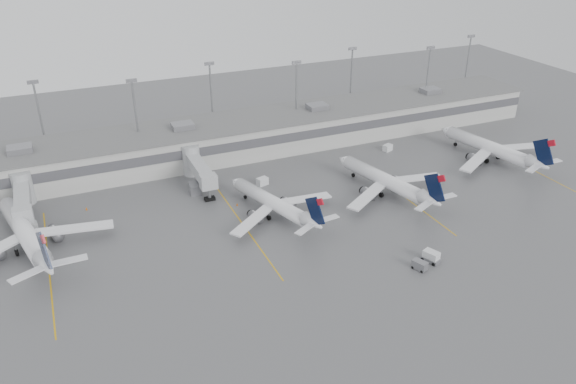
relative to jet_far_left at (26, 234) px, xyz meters
name	(u,v)px	position (x,y,z in m)	size (l,w,h in m)	color
ground	(388,269)	(55.26, -30.61, -3.31)	(260.00, 260.00, 0.00)	#535355
terminal	(263,132)	(55.26, 27.37, 0.87)	(152.00, 17.00, 9.45)	#A9A9A4
light_masts	(254,95)	(55.26, 33.14, 8.72)	(142.40, 8.00, 20.60)	gray
jet_bridge_left	(23,195)	(-0.24, 15.11, 0.56)	(4.00, 17.20, 7.00)	#989B9D
jet_bridge_right	(196,166)	(34.76, 15.11, 0.56)	(4.00, 17.20, 7.00)	#989B9D
stand_markings	(324,207)	(55.26, -6.61, -3.30)	(105.25, 40.00, 0.01)	#D0990C
jet_far_left	(26,234)	(0.00, 0.00, 0.00)	(28.58, 32.40, 10.64)	white
jet_mid_left	(275,203)	(44.69, -6.09, -0.51)	(23.61, 26.89, 8.99)	white
jet_mid_right	(387,181)	(70.07, -6.73, -0.29)	(26.05, 29.54, 9.71)	white
jet_far_right	(492,148)	(102.49, -1.82, -0.14)	(27.61, 31.23, 10.18)	white
baggage_tug	(431,257)	(63.29, -31.49, -2.53)	(2.93, 3.56, 1.98)	silver
baggage_cart	(420,265)	(60.09, -32.69, -2.47)	(2.27, 2.85, 1.61)	slate
gse_uld_a	(32,226)	(0.53, 7.38, -2.55)	(2.13, 1.42, 1.51)	silver
gse_uld_b	(262,181)	(47.43, 7.75, -2.48)	(2.35, 1.56, 1.66)	silver
gse_uld_c	(388,148)	(82.99, 13.10, -2.50)	(2.28, 1.52, 1.61)	silver
gse_loader	(195,188)	(32.82, 9.86, -2.22)	(2.17, 3.47, 2.17)	slate
cone_a	(86,209)	(10.78, 11.27, -2.98)	(0.42, 0.42, 0.66)	#DD6004
cone_b	(237,204)	(39.22, 0.91, -3.01)	(0.37, 0.37, 0.60)	#DD6004
cone_c	(367,173)	(71.20, 3.21, -2.99)	(0.39, 0.39, 0.63)	#DD6004
cone_d	(507,151)	(109.77, 0.54, -2.95)	(0.45, 0.45, 0.72)	#DD6004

